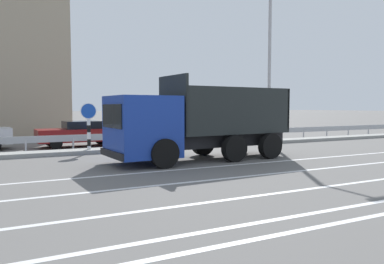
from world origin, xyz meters
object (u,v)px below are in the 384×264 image
Objects in this scene: street_lamp_1 at (271,51)px; parked_car_4 at (168,130)px; median_road_sign at (89,127)px; dump_truck at (180,129)px; parked_car_3 at (80,133)px; parked_car_5 at (237,128)px.

street_lamp_1 is 7.52m from parked_car_4.
parked_car_4 is (5.25, 3.11, -0.43)m from median_road_sign.
street_lamp_1 reaches higher than median_road_sign.
parked_car_3 is (-2.50, 7.39, -0.57)m from dump_truck.
parked_car_5 reaches higher than parked_car_3.
parked_car_4 is at bearing 146.71° from street_lamp_1.
parked_car_5 is at bearing -92.81° from parked_car_3.
dump_truck is 1.75× the size of parked_car_3.
dump_truck is at bearing 131.70° from parked_car_5.
parked_car_3 is at bearing 161.81° from street_lamp_1.
street_lamp_1 is at bearing -65.63° from dump_truck.
dump_truck is 7.82m from parked_car_3.
parked_car_3 is at bearing 15.04° from dump_truck.
dump_truck is 9.53m from street_lamp_1.
median_road_sign is at bearing 178.90° from street_lamp_1.
parked_car_3 is 5.10m from parked_car_4.
parked_car_3 is at bearing 87.28° from median_road_sign.
median_road_sign is 0.52× the size of parked_car_3.
dump_truck is 5.01m from median_road_sign.
median_road_sign is 0.56× the size of parked_car_4.
median_road_sign is at bearing 174.43° from parked_car_3.
median_road_sign is 10.71m from parked_car_5.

